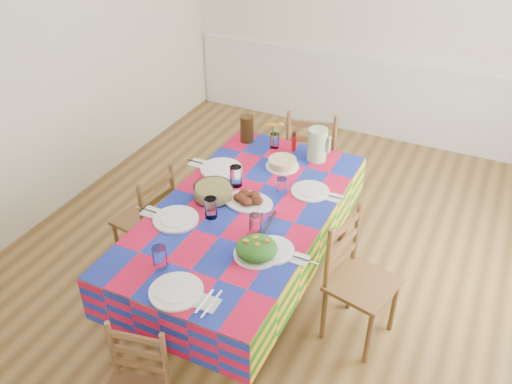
% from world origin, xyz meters
% --- Properties ---
extents(room, '(4.58, 5.08, 2.78)m').
position_xyz_m(room, '(0.00, 0.00, 1.35)').
color(room, brown).
rests_on(room, ground).
extents(wainscot, '(4.41, 0.06, 0.92)m').
position_xyz_m(wainscot, '(0.00, 2.48, 0.49)').
color(wainscot, white).
rests_on(wainscot, room).
extents(dining_table, '(1.15, 2.14, 0.83)m').
position_xyz_m(dining_table, '(-0.10, -0.59, 0.74)').
color(dining_table, brown).
rests_on(dining_table, room).
extents(setting_near_head, '(0.51, 0.34, 0.15)m').
position_xyz_m(setting_near_head, '(-0.14, -1.45, 0.87)').
color(setting_near_head, white).
rests_on(setting_near_head, dining_table).
extents(setting_left_near, '(0.57, 0.34, 0.15)m').
position_xyz_m(setting_left_near, '(-0.39, -0.86, 0.87)').
color(setting_left_near, white).
rests_on(setting_left_near, dining_table).
extents(setting_left_far, '(0.60, 0.35, 0.16)m').
position_xyz_m(setting_left_far, '(-0.43, -0.25, 0.87)').
color(setting_left_far, white).
rests_on(setting_left_far, dining_table).
extents(setting_right_near, '(0.54, 0.31, 0.14)m').
position_xyz_m(setting_right_near, '(0.21, -0.88, 0.86)').
color(setting_right_near, white).
rests_on(setting_right_near, dining_table).
extents(setting_right_far, '(0.53, 0.31, 0.14)m').
position_xyz_m(setting_right_far, '(0.19, -0.24, 0.86)').
color(setting_right_far, white).
rests_on(setting_right_far, dining_table).
extents(meat_platter, '(0.37, 0.26, 0.07)m').
position_xyz_m(meat_platter, '(-0.10, -0.52, 0.86)').
color(meat_platter, white).
rests_on(meat_platter, dining_table).
extents(salad_platter, '(0.29, 0.29, 0.12)m').
position_xyz_m(salad_platter, '(0.20, -1.00, 0.88)').
color(salad_platter, white).
rests_on(salad_platter, dining_table).
extents(pasta_bowl, '(0.28, 0.28, 0.10)m').
position_xyz_m(pasta_bowl, '(-0.36, -0.57, 0.88)').
color(pasta_bowl, white).
rests_on(pasta_bowl, dining_table).
extents(cake, '(0.26, 0.26, 0.07)m').
position_xyz_m(cake, '(-0.08, 0.04, 0.87)').
color(cake, white).
rests_on(cake, dining_table).
extents(serving_utensils, '(0.15, 0.34, 0.01)m').
position_xyz_m(serving_utensils, '(0.11, -0.70, 0.84)').
color(serving_utensils, black).
rests_on(serving_utensils, dining_table).
extents(flower_vase, '(0.15, 0.12, 0.24)m').
position_xyz_m(flower_vase, '(-0.27, 0.31, 0.93)').
color(flower_vase, white).
rests_on(flower_vase, dining_table).
extents(hot_sauce, '(0.04, 0.04, 0.17)m').
position_xyz_m(hot_sauce, '(-0.10, 0.33, 0.92)').
color(hot_sauce, '#AD110D').
rests_on(hot_sauce, dining_table).
extents(green_pitcher, '(0.16, 0.16, 0.27)m').
position_xyz_m(green_pitcher, '(0.12, 0.28, 0.97)').
color(green_pitcher, '#A2CB8F').
rests_on(green_pitcher, dining_table).
extents(tea_pitcher, '(0.11, 0.11, 0.23)m').
position_xyz_m(tea_pitcher, '(-0.52, 0.31, 0.95)').
color(tea_pitcher, '#301E0A').
rests_on(tea_pitcher, dining_table).
extents(name_card, '(0.09, 0.03, 0.02)m').
position_xyz_m(name_card, '(-0.11, -1.59, 0.84)').
color(name_card, white).
rests_on(name_card, dining_table).
extents(chair_far, '(0.56, 0.54, 1.06)m').
position_xyz_m(chair_far, '(-0.08, 0.76, 0.52)').
color(chair_far, brown).
rests_on(chair_far, room).
extents(chair_left, '(0.44, 0.46, 0.93)m').
position_xyz_m(chair_left, '(-0.96, -0.60, 0.46)').
color(chair_left, brown).
rests_on(chair_left, room).
extents(chair_right, '(0.50, 0.51, 0.98)m').
position_xyz_m(chair_right, '(0.76, -0.58, 0.48)').
color(chair_right, brown).
rests_on(chair_right, room).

